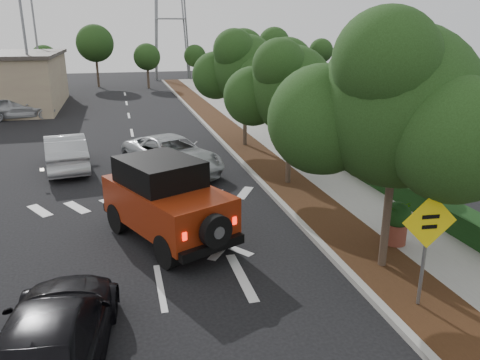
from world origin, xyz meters
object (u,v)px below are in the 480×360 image
object	(u,v)px
silver_suv_ahead	(172,155)
speed_hump_sign	(427,235)
red_jeep	(163,199)
black_suv_oncoming	(53,336)

from	to	relation	value
silver_suv_ahead	speed_hump_sign	distance (m)	12.47
red_jeep	silver_suv_ahead	xyz separation A→B (m)	(0.99, 6.59, -0.45)
black_suv_oncoming	speed_hump_sign	bearing A→B (deg)	-173.67
red_jeep	silver_suv_ahead	bearing A→B (deg)	56.77
speed_hump_sign	red_jeep	bearing A→B (deg)	139.38
black_suv_oncoming	speed_hump_sign	size ratio (longest dim) A/B	1.85
silver_suv_ahead	black_suv_oncoming	world-z (taller)	silver_suv_ahead
red_jeep	black_suv_oncoming	xyz separation A→B (m)	(-2.48, -5.18, -0.52)
red_jeep	silver_suv_ahead	size ratio (longest dim) A/B	0.89
silver_suv_ahead	red_jeep	bearing A→B (deg)	-121.80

